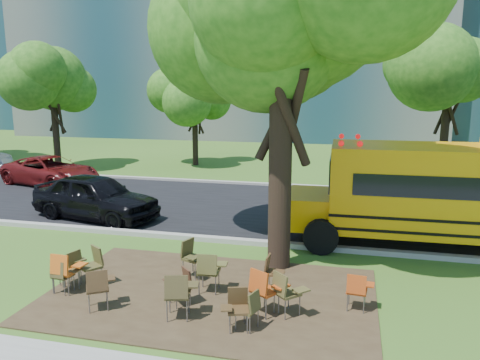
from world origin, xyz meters
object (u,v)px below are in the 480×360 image
(main_tree, at_px, (283,17))
(chair_7, at_px, (286,290))
(chair_6, at_px, (250,306))
(chair_8, at_px, (72,264))
(chair_2, at_px, (99,285))
(black_car, at_px, (95,197))
(bg_car_red, at_px, (51,171))
(chair_5, at_px, (237,305))
(chair_13, at_px, (358,288))
(chair_10, at_px, (191,254))
(chair_9, at_px, (92,262))
(chair_1, at_px, (62,273))
(chair_11, at_px, (210,268))
(chair_14, at_px, (264,287))
(chair_12, at_px, (272,270))
(chair_4, at_px, (179,291))
(chair_0, at_px, (65,269))
(chair_3, at_px, (182,283))

(main_tree, height_order, chair_7, main_tree)
(chair_6, relative_size, chair_8, 0.93)
(chair_2, relative_size, black_car, 0.20)
(chair_6, distance_m, bg_car_red, 15.83)
(chair_5, xyz_separation_m, chair_13, (2.17, 1.26, 0.01))
(chair_13, bearing_deg, main_tree, 138.73)
(chair_10, bearing_deg, chair_5, 57.39)
(chair_10, bearing_deg, chair_9, -44.42)
(chair_6, distance_m, chair_8, 4.44)
(chair_7, xyz_separation_m, bg_car_red, (-12.28, 9.99, 0.10))
(chair_9, height_order, bg_car_red, bg_car_red)
(chair_1, height_order, chair_2, chair_2)
(chair_11, bearing_deg, chair_14, -33.56)
(chair_12, height_order, bg_car_red, bg_car_red)
(chair_4, bearing_deg, chair_11, 66.11)
(black_car, bearing_deg, chair_10, -117.22)
(chair_6, height_order, chair_11, chair_11)
(chair_0, bearing_deg, chair_5, -6.22)
(chair_4, xyz_separation_m, chair_8, (-2.93, 0.96, -0.08))
(chair_8, xyz_separation_m, black_car, (-2.40, 5.09, 0.26))
(chair_1, xyz_separation_m, chair_12, (4.39, 1.24, 0.01))
(chair_9, bearing_deg, chair_14, -154.52)
(chair_10, height_order, bg_car_red, bg_car_red)
(chair_14, bearing_deg, chair_9, -155.99)
(chair_1, relative_size, chair_6, 1.00)
(chair_0, height_order, chair_8, chair_0)
(chair_4, xyz_separation_m, chair_7, (1.97, 0.63, -0.04))
(main_tree, bearing_deg, chair_0, -148.14)
(chair_1, distance_m, chair_13, 6.25)
(chair_11, distance_m, chair_14, 1.53)
(chair_6, relative_size, chair_7, 0.85)
(chair_4, height_order, chair_13, chair_4)
(chair_0, xyz_separation_m, chair_2, (1.12, -0.54, -0.03))
(chair_5, relative_size, chair_8, 0.96)
(chair_8, bearing_deg, chair_14, -79.79)
(chair_13, bearing_deg, chair_7, -153.12)
(chair_2, xyz_separation_m, chair_5, (2.87, -0.08, -0.06))
(chair_14, xyz_separation_m, bg_car_red, (-11.87, 10.06, 0.07))
(chair_12, xyz_separation_m, chair_14, (0.05, -1.19, 0.10))
(main_tree, height_order, chair_5, main_tree)
(chair_1, xyz_separation_m, chair_2, (1.17, -0.50, 0.07))
(chair_8, distance_m, chair_9, 0.45)
(main_tree, xyz_separation_m, chair_10, (-1.90, -1.14, -5.42))
(chair_1, distance_m, chair_14, 4.44)
(chair_8, relative_size, black_car, 0.18)
(chair_7, xyz_separation_m, chair_11, (-1.75, 0.65, 0.02))
(chair_11, distance_m, chair_12, 1.38)
(black_car, bearing_deg, chair_4, -126.29)
(chair_3, bearing_deg, chair_7, -135.20)
(chair_1, xyz_separation_m, chair_10, (2.40, 1.54, 0.08))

